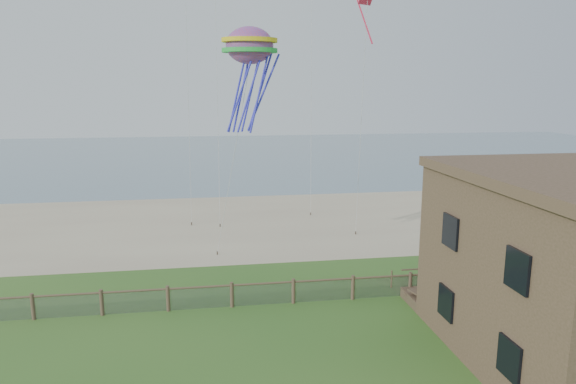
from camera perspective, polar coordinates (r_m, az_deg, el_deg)
The scene contains 8 objects.
ground at distance 20.51m, azimuth 3.50°, elevation -18.84°, with size 160.00×160.00×0.00m, color #2F5F20.
sand_beach at distance 40.82m, azimuth -3.08°, elevation -3.32°, with size 72.00×20.00×0.02m, color tan.
ocean at distance 84.03m, azimuth -6.12°, elevation 4.20°, with size 160.00×68.00×0.02m, color slate.
chainlink_fence at distance 25.56m, azimuth 0.61°, elevation -11.10°, with size 36.20×0.20×1.25m, color brown, non-canonical shape.
motel_deck at distance 29.73m, azimuth 26.92°, elevation -9.72°, with size 15.00×2.00×0.50m, color brown.
picnic_table at distance 26.50m, azimuth 15.18°, elevation -11.06°, with size 1.83×1.38×0.77m, color brown, non-canonical shape.
octopus_kite at distance 28.58m, azimuth -4.23°, elevation 12.74°, with size 3.02×2.13×6.23m, color #FF3228, non-canonical shape.
kite_red at distance 32.42m, azimuth 8.79°, elevation 19.47°, with size 1.26×0.70×2.93m, color #EC294A, non-canonical shape.
Camera 1 is at (-3.89, -17.31, 10.28)m, focal length 32.00 mm.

